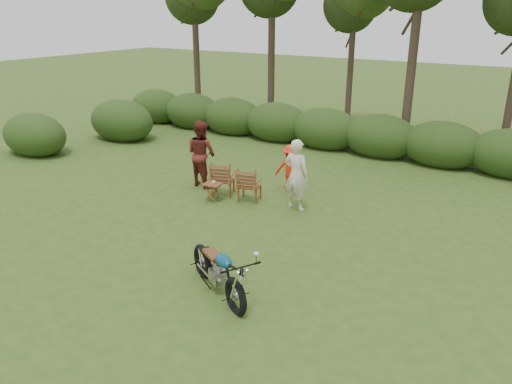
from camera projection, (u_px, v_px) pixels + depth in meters
The scene contains 10 objects.
ground at pixel (224, 264), 9.70m from camera, with size 80.00×80.00×0.00m, color #304918.
tree_line at pixel (412, 37), 15.84m from camera, with size 22.52×11.62×8.14m.
motorcycle at pixel (219, 291), 8.78m from camera, with size 1.91×0.73×1.09m, color #0C729D, non-canonical shape.
lawn_chair_right at pixel (250, 200), 12.94m from camera, with size 0.60×0.60×0.87m, color brown, non-canonical shape.
lawn_chair_left at pixel (223, 194), 13.36m from camera, with size 0.62×0.62×0.90m, color #5F2C17, non-canonical shape.
side_table at pixel (213, 192), 12.79m from camera, with size 0.46×0.39×0.47m, color brown, non-canonical shape.
cup at pixel (214, 182), 12.67m from camera, with size 0.11×0.11×0.09m, color beige.
adult_a at pixel (295, 209), 12.35m from camera, with size 0.65×0.43×1.78m, color beige.
adult_b at pixel (203, 185), 14.01m from camera, with size 0.89×0.70×1.84m, color #5D211A.
child at pixel (290, 190), 13.60m from camera, with size 0.83×0.48×1.29m, color red.
Camera 1 is at (5.11, -6.94, 4.71)m, focal length 35.00 mm.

